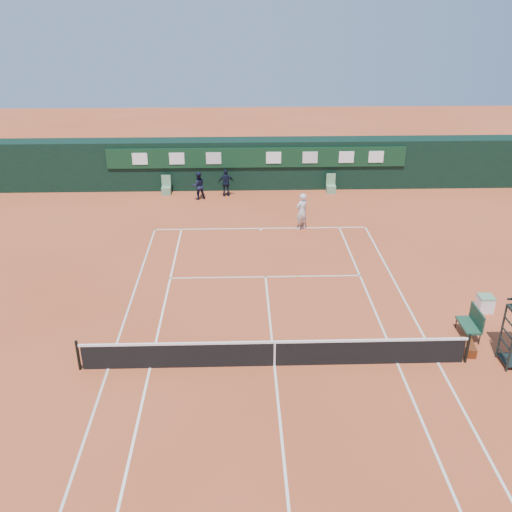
{
  "coord_description": "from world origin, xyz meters",
  "views": [
    {
      "loc": [
        -1.09,
        -15.52,
        11.39
      ],
      "look_at": [
        -0.43,
        6.0,
        1.2
      ],
      "focal_mm": 40.0,
      "sensor_mm": 36.0,
      "label": 1
    }
  ],
  "objects_px": {
    "tennis_net": "(275,353)",
    "player_bench": "(472,322)",
    "cooler": "(485,303)",
    "player": "(302,212)"
  },
  "relations": [
    {
      "from": "tennis_net",
      "to": "player_bench",
      "type": "height_order",
      "value": "same"
    },
    {
      "from": "tennis_net",
      "to": "cooler",
      "type": "xyz_separation_m",
      "value": [
        8.35,
        3.29,
        -0.18
      ]
    },
    {
      "from": "player_bench",
      "to": "player",
      "type": "xyz_separation_m",
      "value": [
        -5.05,
        10.17,
        0.37
      ]
    },
    {
      "from": "tennis_net",
      "to": "cooler",
      "type": "bearing_deg",
      "value": 21.52
    },
    {
      "from": "player_bench",
      "to": "cooler",
      "type": "relative_size",
      "value": 1.86
    },
    {
      "from": "player_bench",
      "to": "cooler",
      "type": "bearing_deg",
      "value": 55.23
    },
    {
      "from": "tennis_net",
      "to": "player_bench",
      "type": "distance_m",
      "value": 7.32
    },
    {
      "from": "tennis_net",
      "to": "cooler",
      "type": "distance_m",
      "value": 8.98
    },
    {
      "from": "cooler",
      "to": "player",
      "type": "distance_m",
      "value": 10.53
    },
    {
      "from": "tennis_net",
      "to": "player",
      "type": "bearing_deg",
      "value": 79.87
    }
  ]
}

